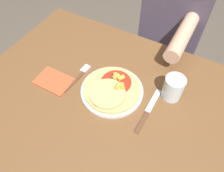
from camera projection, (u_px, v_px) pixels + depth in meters
ground_plane at (104, 161)px, 1.47m from camera, size 8.00×8.00×0.00m
dining_table at (100, 113)px, 0.97m from camera, size 1.06×0.86×0.75m
plate at (112, 91)px, 0.89m from camera, size 0.26×0.26×0.01m
pizza at (112, 89)px, 0.88m from camera, size 0.23×0.23×0.04m
fork at (79, 76)px, 0.95m from camera, size 0.03×0.18×0.00m
knife at (148, 111)px, 0.84m from camera, size 0.02×0.22×0.00m
drinking_glass at (173, 88)px, 0.85m from camera, size 0.08×0.08×0.10m
napkin at (54, 81)px, 0.93m from camera, size 0.15×0.11×0.01m
person_diner at (172, 31)px, 1.28m from camera, size 0.33×0.52×1.13m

